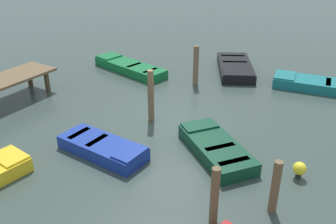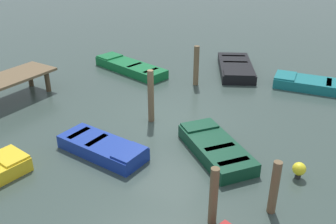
# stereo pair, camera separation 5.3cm
# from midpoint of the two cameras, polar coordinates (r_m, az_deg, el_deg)

# --- Properties ---
(ground_plane) EXTENTS (80.00, 80.00, 0.00)m
(ground_plane) POSITION_cam_midpoint_polar(r_m,az_deg,el_deg) (13.03, 0.12, -1.38)
(ground_plane) COLOR #33423D
(dock_segment) EXTENTS (4.22, 1.98, 0.95)m
(dock_segment) POSITION_cam_midpoint_polar(r_m,az_deg,el_deg) (15.48, -23.98, 4.19)
(dock_segment) COLOR brown
(dock_segment) RESTS_ON ground_plane
(rowboat_dark_green) EXTENTS (2.83, 2.94, 0.46)m
(rowboat_dark_green) POSITION_cam_midpoint_polar(r_m,az_deg,el_deg) (11.14, 7.44, -5.51)
(rowboat_dark_green) COLOR #0C3823
(rowboat_dark_green) RESTS_ON ground_plane
(rowboat_blue) EXTENTS (1.46, 2.89, 0.46)m
(rowboat_blue) POSITION_cam_midpoint_polar(r_m,az_deg,el_deg) (11.24, -9.88, -5.39)
(rowboat_blue) COLOR navy
(rowboat_blue) RESTS_ON ground_plane
(rowboat_green) EXTENTS (2.20, 4.07, 0.46)m
(rowboat_green) POSITION_cam_midpoint_polar(r_m,az_deg,el_deg) (17.72, -5.79, 6.91)
(rowboat_green) COLOR #0F602D
(rowboat_green) RESTS_ON ground_plane
(rowboat_black) EXTENTS (3.80, 2.71, 0.46)m
(rowboat_black) POSITION_cam_midpoint_polar(r_m,az_deg,el_deg) (17.84, 10.44, 6.75)
(rowboat_black) COLOR black
(rowboat_black) RESTS_ON ground_plane
(rowboat_teal) EXTENTS (1.48, 3.83, 0.46)m
(rowboat_teal) POSITION_cam_midpoint_polar(r_m,az_deg,el_deg) (16.77, 22.45, 3.86)
(rowboat_teal) COLOR #14666B
(rowboat_teal) RESTS_ON ground_plane
(mooring_piling_far_right) EXTENTS (0.23, 0.23, 1.71)m
(mooring_piling_far_right) POSITION_cam_midpoint_polar(r_m,az_deg,el_deg) (15.89, 4.45, 7.11)
(mooring_piling_far_right) COLOR brown
(mooring_piling_far_right) RESTS_ON ground_plane
(mooring_piling_mid_left) EXTENTS (0.20, 0.20, 1.48)m
(mooring_piling_mid_left) POSITION_cam_midpoint_polar(r_m,az_deg,el_deg) (8.47, 7.20, -12.72)
(mooring_piling_mid_left) COLOR brown
(mooring_piling_mid_left) RESTS_ON ground_plane
(mooring_piling_near_right) EXTENTS (0.21, 0.21, 1.88)m
(mooring_piling_near_right) POSITION_cam_midpoint_polar(r_m,az_deg,el_deg) (12.64, -2.53, 2.42)
(mooring_piling_near_right) COLOR brown
(mooring_piling_near_right) RESTS_ON ground_plane
(mooring_piling_mid_right) EXTENTS (0.20, 0.20, 1.41)m
(mooring_piling_mid_right) POSITION_cam_midpoint_polar(r_m,az_deg,el_deg) (9.06, 16.21, -11.09)
(mooring_piling_mid_right) COLOR brown
(mooring_piling_mid_right) RESTS_ON ground_plane
(marker_buoy) EXTENTS (0.36, 0.36, 0.48)m
(marker_buoy) POSITION_cam_midpoint_polar(r_m,az_deg,el_deg) (10.63, 19.64, -8.30)
(marker_buoy) COLOR #262626
(marker_buoy) RESTS_ON ground_plane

